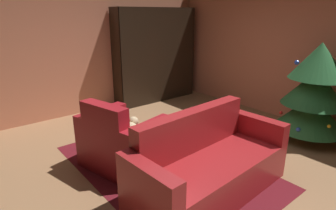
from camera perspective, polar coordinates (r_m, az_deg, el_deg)
The scene contains 11 objects.
ground_plane at distance 3.93m, azimuth 2.63°, elevation -11.22°, with size 6.55×6.55×0.00m, color #9C704B.
wall_back at distance 5.63m, azimuth 24.14°, elevation 10.59°, with size 5.58×0.06×2.66m, color #D77E5C.
wall_left at distance 5.80m, azimuth -16.06°, elevation 11.64°, with size 0.06×5.45×2.66m, color #D77E5C.
area_rug at distance 3.79m, azimuth -0.65°, elevation -12.31°, with size 2.88×1.86×0.01m, color maroon.
bookshelf_unit at distance 6.41m, azimuth -1.54°, elevation 9.78°, with size 0.40×1.97×2.04m.
armchair_red at distance 3.70m, azimuth -9.24°, elevation -7.72°, with size 1.17×0.99×0.93m.
couch_red at distance 3.20m, azimuth 8.15°, elevation -12.37°, with size 0.87×1.94×0.91m.
coffee_table at distance 3.45m, azimuth 0.43°, elevation -7.56°, with size 0.67×0.67×0.48m.
book_stack_on_table at distance 3.40m, azimuth 0.41°, elevation -6.29°, with size 0.24×0.19×0.09m.
bottle_on_table at distance 3.35m, azimuth 3.47°, elevation -5.81°, with size 0.06×0.06×0.23m.
decorated_tree at distance 4.82m, azimuth 27.68°, elevation 2.45°, with size 1.06×1.06×1.53m.
Camera 1 is at (2.53, -2.30, 1.93)m, focal length 29.92 mm.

